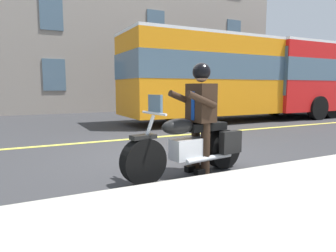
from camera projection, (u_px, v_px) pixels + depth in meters
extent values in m
plane|color=#333335|center=(161.00, 155.00, 6.09)|extent=(80.00, 80.00, 0.00)
cube|color=#E5DB4C|center=(128.00, 139.00, 7.86)|extent=(60.00, 0.16, 0.01)
cylinder|color=black|center=(144.00, 162.00, 4.18)|extent=(0.68, 0.29, 0.66)
cylinder|color=black|center=(223.00, 149.00, 5.06)|extent=(0.68, 0.29, 0.66)
cube|color=silver|center=(188.00, 149.00, 4.62)|extent=(0.59, 0.36, 0.32)
ellipsoid|color=black|center=(178.00, 127.00, 4.47)|extent=(0.59, 0.36, 0.24)
cube|color=black|center=(205.00, 126.00, 4.78)|extent=(0.73, 0.38, 0.12)
cube|color=black|center=(231.00, 142.00, 4.83)|extent=(0.41, 0.18, 0.36)
cube|color=black|center=(212.00, 138.00, 5.19)|extent=(0.41, 0.18, 0.36)
cylinder|color=silver|center=(145.00, 142.00, 4.16)|extent=(0.35, 0.10, 0.76)
cylinder|color=silver|center=(154.00, 113.00, 4.20)|extent=(0.12, 0.60, 0.04)
cube|color=black|center=(143.00, 137.00, 4.14)|extent=(0.38, 0.21, 0.06)
cylinder|color=silver|center=(209.00, 158.00, 4.68)|extent=(0.90, 0.21, 0.08)
cube|color=slate|center=(155.00, 105.00, 4.19)|extent=(0.09, 0.32, 0.28)
cylinder|color=black|center=(205.00, 148.00, 4.67)|extent=(0.14, 0.14, 0.84)
cube|color=black|center=(202.00, 172.00, 4.68)|extent=(0.27, 0.15, 0.10)
cylinder|color=black|center=(196.00, 146.00, 4.86)|extent=(0.14, 0.14, 0.84)
cube|color=black|center=(192.00, 168.00, 4.88)|extent=(0.27, 0.15, 0.10)
cube|color=black|center=(201.00, 103.00, 4.68)|extent=(0.37, 0.44, 0.60)
cube|color=navy|center=(193.00, 106.00, 4.59)|extent=(0.03, 0.07, 0.44)
cylinder|color=black|center=(202.00, 100.00, 4.39)|extent=(0.56, 0.18, 0.28)
cylinder|color=black|center=(183.00, 99.00, 4.75)|extent=(0.56, 0.18, 0.28)
sphere|color=tan|center=(201.00, 75.00, 4.62)|extent=(0.22, 0.22, 0.22)
sphere|color=black|center=(201.00, 72.00, 4.62)|extent=(0.28, 0.28, 0.28)
cube|color=orange|center=(251.00, 78.00, 12.56)|extent=(11.00, 2.50, 2.85)
cube|color=slate|center=(251.00, 70.00, 12.52)|extent=(11.04, 2.52, 0.90)
cube|color=slate|center=(336.00, 75.00, 14.97)|extent=(0.06, 2.40, 1.90)
cube|color=white|center=(252.00, 42.00, 12.37)|extent=(11.00, 2.50, 0.10)
cylinder|color=black|center=(288.00, 104.00, 15.38)|extent=(1.00, 0.30, 1.00)
cylinder|color=black|center=(331.00, 107.00, 13.26)|extent=(1.00, 0.30, 1.00)
cylinder|color=black|center=(170.00, 108.00, 12.37)|extent=(1.00, 0.30, 1.00)
cylinder|color=black|center=(202.00, 113.00, 10.24)|extent=(1.00, 0.30, 1.00)
cube|color=slate|center=(264.00, 72.00, 12.63)|extent=(0.06, 2.40, 1.90)
cylinder|color=black|center=(318.00, 108.00, 12.60)|extent=(1.00, 0.30, 1.00)
cylinder|color=black|center=(274.00, 105.00, 14.73)|extent=(1.00, 0.30, 1.00)
cube|color=gray|center=(46.00, 19.00, 17.46)|extent=(28.45, 6.00, 10.62)
cube|color=slate|center=(233.00, 78.00, 20.24)|extent=(1.10, 0.06, 1.60)
cube|color=slate|center=(156.00, 77.00, 17.72)|extent=(1.10, 0.06, 1.60)
cube|color=slate|center=(54.00, 75.00, 15.19)|extent=(1.10, 0.06, 1.60)
cube|color=slate|center=(234.00, 32.00, 19.85)|extent=(1.10, 0.06, 1.60)
cube|color=slate|center=(156.00, 24.00, 17.33)|extent=(1.10, 0.06, 1.60)
cube|color=slate|center=(51.00, 14.00, 14.81)|extent=(1.10, 0.06, 1.60)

